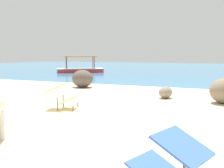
% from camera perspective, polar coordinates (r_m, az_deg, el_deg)
% --- Properties ---
extents(sand_beach, '(18.00, 14.00, 0.04)m').
position_cam_1_polar(sand_beach, '(6.05, -9.57, -7.94)').
color(sand_beach, beige).
rests_on(sand_beach, ground).
extents(water_surface, '(60.00, 36.00, 0.03)m').
position_cam_1_polar(water_surface, '(27.15, 16.50, 2.84)').
color(water_surface, teal).
rests_on(water_surface, ground).
extents(deck_chair_near, '(0.89, 0.73, 0.68)m').
position_cam_1_polar(deck_chair_near, '(7.44, -10.25, -2.12)').
color(deck_chair_near, brown).
rests_on(deck_chair_near, sand_beach).
extents(deck_chair_far, '(0.89, 0.74, 0.68)m').
position_cam_1_polar(deck_chair_far, '(2.97, 11.50, -15.03)').
color(deck_chair_far, brown).
rests_on(deck_chair_far, sand_beach).
extents(shore_rock_large, '(1.34, 1.31, 0.76)m').
position_cam_1_polar(shore_rock_large, '(12.08, -6.11, 1.11)').
color(shore_rock_large, brown).
rests_on(shore_rock_large, sand_beach).
extents(shore_rock_medium, '(0.47, 0.62, 0.39)m').
position_cam_1_polar(shore_rock_medium, '(9.26, 10.96, -1.69)').
color(shore_rock_medium, gray).
rests_on(shore_rock_medium, sand_beach).
extents(boat_red, '(3.66, 3.08, 1.29)m').
position_cam_1_polar(boat_red, '(22.19, -6.58, 3.10)').
color(boat_red, '#C63833').
rests_on(boat_red, water_surface).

